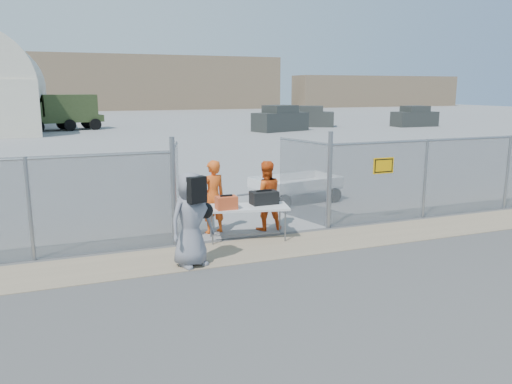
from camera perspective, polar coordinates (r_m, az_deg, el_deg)
name	(u,v)px	position (r m, az deg, el deg)	size (l,w,h in m)	color
ground	(290,262)	(10.54, 3.91, -7.95)	(160.00, 160.00, 0.00)	#3E3D3D
tarmac_inside	(111,125)	(51.29, -16.26, 7.32)	(160.00, 80.00, 0.01)	gray
dirt_strip	(272,247)	(11.40, 1.80, -6.35)	(44.00, 1.60, 0.01)	gray
distant_hills	(121,83)	(87.48, -15.17, 11.97)	(140.00, 6.00, 9.00)	#7F684F
chain_link_fence	(256,192)	(12.02, 0.00, 0.00)	(40.00, 0.20, 2.20)	gray
folding_table	(247,223)	(11.89, -0.99, -3.55)	(1.92, 0.80, 0.82)	silver
orange_bag	(226,203)	(11.51, -3.41, -1.23)	(0.48, 0.32, 0.30)	#DB5228
black_duffel	(264,198)	(12.00, 0.93, -0.64)	(0.64, 0.38, 0.31)	black
security_worker_left	(213,197)	(12.36, -4.95, -0.57)	(0.67, 0.44, 1.84)	#EA5717
security_worker_right	(265,196)	(12.62, 1.09, -0.41)	(0.86, 0.67, 1.78)	#EA5717
visitor	(191,220)	(10.09, -7.41, -3.14)	(0.95, 0.62, 1.94)	slate
utility_trailer	(296,188)	(15.94, 4.55, 0.41)	(3.50, 1.81, 0.85)	silver
military_truck	(63,113)	(46.51, -21.21, 8.46)	(6.38, 2.36, 3.04)	#334220
parked_vehicle_near	(280,119)	(42.60, 2.78, 8.38)	(4.69, 2.12, 2.12)	#2E312F
parked_vehicle_mid	(311,117)	(47.86, 6.31, 8.56)	(4.21, 1.90, 1.90)	#2E312F
parked_vehicle_far	(415,116)	(50.15, 17.67, 8.23)	(4.21, 1.90, 1.90)	#2E312F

